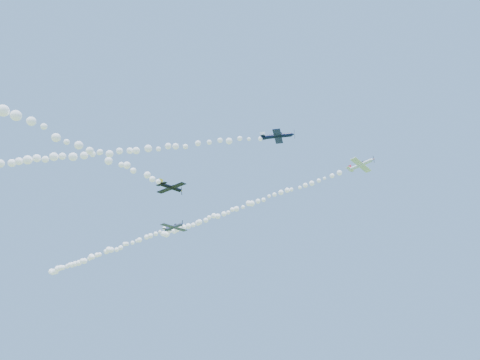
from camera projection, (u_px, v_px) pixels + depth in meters
The scene contains 7 objects.
plane_white at pixel (361, 165), 96.00m from camera, with size 7.15×7.54×1.98m.
smoke_trail_white at pixel (237, 208), 122.10m from camera, with size 77.33×17.39×3.01m, color white, non-canonical shape.
plane_navy at pixel (278, 136), 84.33m from camera, with size 7.32×7.71×2.18m.
smoke_trail_navy at pixel (87, 155), 91.62m from camera, with size 77.29×33.09×2.91m, color white, non-canonical shape.
plane_grey at pixel (174, 227), 111.97m from camera, with size 7.96×8.44×2.34m.
smoke_trail_grey at pixel (98, 255), 139.53m from camera, with size 80.72×18.89×3.48m, color white, non-canonical shape.
plane_black at pixel (171, 187), 85.43m from camera, with size 7.28×7.07×1.99m.
Camera 1 is at (48.75, -76.29, 6.08)m, focal length 30.00 mm.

